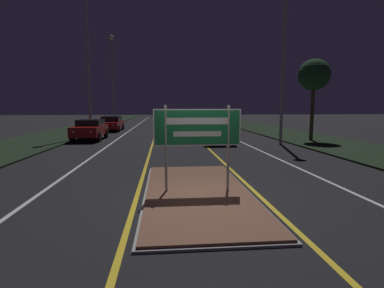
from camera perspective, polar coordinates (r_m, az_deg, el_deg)
ground_plane at (r=7.55m, az=1.52°, el=-10.74°), size 160.00×160.00×0.00m
median_island at (r=8.11m, az=1.01°, el=-9.16°), size 2.80×6.43×0.10m
verge_left at (r=28.56m, az=-22.96°, el=1.98°), size 5.00×100.00×0.08m
verge_right at (r=29.14m, az=15.50°, el=2.38°), size 5.00×100.00×0.08m
centre_line_yellow_left at (r=32.23m, az=-6.66°, el=2.96°), size 0.12×70.00×0.01m
centre_line_yellow_right at (r=32.31m, az=-1.00°, el=3.01°), size 0.12×70.00×0.01m
lane_line_white_left at (r=32.39m, az=-11.28°, el=2.89°), size 0.12×70.00×0.01m
lane_line_white_right at (r=32.61m, az=3.58°, el=3.04°), size 0.12×70.00×0.01m
edge_line_white_left at (r=32.83m, az=-16.50°, el=2.79°), size 0.10×70.00×0.01m
edge_line_white_right at (r=33.21m, az=8.71°, el=3.05°), size 0.10×70.00×0.01m
highway_sign at (r=7.81m, az=1.04°, el=2.53°), size 2.29×0.07×2.26m
streetlight_left_near at (r=24.49m, az=-19.33°, el=17.53°), size 0.53×0.53×10.98m
streetlight_left_far at (r=35.10m, az=-14.88°, el=13.42°), size 0.51×0.51×10.05m
streetlight_right_near at (r=19.73m, az=17.16°, el=18.80°), size 0.55×0.55×9.84m
car_receding_0 at (r=19.42m, az=4.60°, el=2.59°), size 1.98×4.17×1.47m
car_receding_1 at (r=33.31m, az=6.13°, el=4.30°), size 1.94×4.51×1.31m
car_receding_2 at (r=41.02m, az=3.76°, el=4.91°), size 1.90×4.70×1.42m
car_approaching_0 at (r=22.04m, az=-18.83°, el=2.71°), size 1.90×4.17×1.42m
car_approaching_1 at (r=29.97m, az=-15.10°, el=3.86°), size 1.97×4.73×1.40m
roadside_palm_right at (r=21.71m, az=22.21°, el=11.97°), size 2.06×2.06×5.35m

